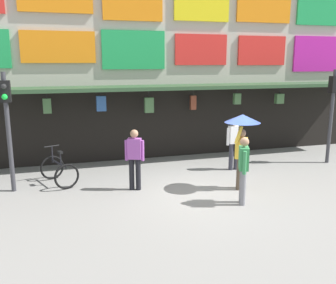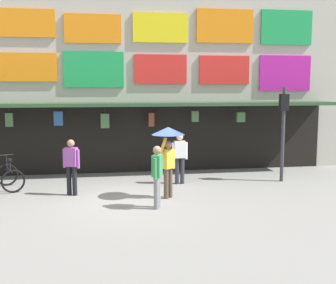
{
  "view_description": "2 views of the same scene",
  "coord_description": "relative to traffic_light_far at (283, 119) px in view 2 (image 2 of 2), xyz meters",
  "views": [
    {
      "loc": [
        -3.77,
        -8.73,
        3.45
      ],
      "look_at": [
        -0.75,
        1.47,
        1.12
      ],
      "focal_mm": 39.3,
      "sensor_mm": 36.0,
      "label": 1
    },
    {
      "loc": [
        -1.02,
        -11.99,
        3.23
      ],
      "look_at": [
        1.1,
        1.35,
        1.47
      ],
      "focal_mm": 45.55,
      "sensor_mm": 36.0,
      "label": 2
    }
  ],
  "objects": [
    {
      "name": "shopfront",
      "position": [
        -5.08,
        2.99,
        1.82
      ],
      "size": [
        18.0,
        2.6,
        8.0
      ],
      "color": "#B2AD9E",
      "rests_on": "ground"
    },
    {
      "name": "pedestrian_with_umbrella",
      "position": [
        -4.2,
        -1.6,
        -0.5
      ],
      "size": [
        0.96,
        0.96,
        2.08
      ],
      "color": "brown",
      "rests_on": "ground"
    },
    {
      "name": "pedestrian_in_white",
      "position": [
        -4.65,
        -2.6,
        -1.19
      ],
      "size": [
        0.34,
        0.5,
        1.68
      ],
      "color": "gray",
      "rests_on": "ground"
    },
    {
      "name": "pedestrian_in_red",
      "position": [
        -3.53,
        0.15,
        -1.19
      ],
      "size": [
        0.53,
        0.22,
        1.68
      ],
      "color": "#2D2D38",
      "rests_on": "ground"
    },
    {
      "name": "traffic_light_far",
      "position": [
        0.0,
        0.0,
        0.0
      ],
      "size": [
        0.29,
        0.33,
        3.2
      ],
      "color": "#38383D",
      "rests_on": "ground"
    },
    {
      "name": "pedestrian_in_black",
      "position": [
        -6.99,
        -0.84,
        -1.19
      ],
      "size": [
        0.5,
        0.34,
        1.68
      ],
      "color": "black",
      "rests_on": "ground"
    },
    {
      "name": "ground_plane",
      "position": [
        -5.08,
        -1.58,
        -2.14
      ],
      "size": [
        80.0,
        80.0,
        0.0
      ],
      "primitive_type": "plane",
      "color": "gray"
    },
    {
      "name": "bicycle_parked",
      "position": [
        -8.98,
        0.26,
        -1.75
      ],
      "size": [
        1.09,
        1.34,
        1.05
      ],
      "color": "black",
      "rests_on": "ground"
    }
  ]
}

